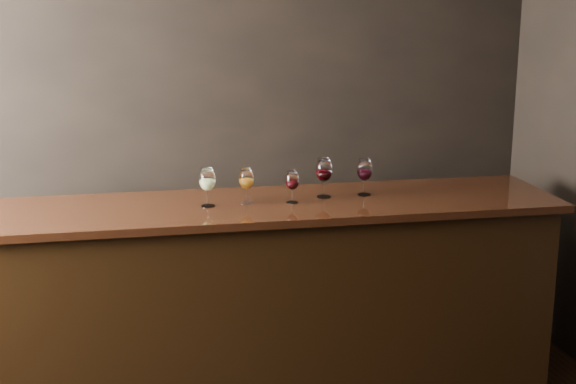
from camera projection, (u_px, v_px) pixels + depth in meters
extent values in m
cube|color=black|center=(146.00, 130.00, 4.88)|extent=(5.00, 0.02, 2.80)
cube|color=black|center=(266.00, 304.00, 4.43)|extent=(3.13, 0.87, 1.08)
cube|color=black|center=(265.00, 206.00, 4.30)|extent=(3.23, 0.95, 0.04)
cube|color=black|center=(133.00, 300.00, 4.88)|extent=(2.19, 0.40, 0.79)
cylinder|color=white|center=(208.00, 206.00, 4.22)|extent=(0.07, 0.07, 0.00)
cylinder|color=white|center=(208.00, 198.00, 4.21)|extent=(0.01, 0.01, 0.08)
ellipsoid|color=white|center=(207.00, 180.00, 4.18)|extent=(0.09, 0.09, 0.12)
cylinder|color=white|center=(207.00, 169.00, 4.17)|extent=(0.06, 0.06, 0.01)
ellipsoid|color=#D9DB7E|center=(207.00, 183.00, 4.19)|extent=(0.07, 0.07, 0.06)
cylinder|color=white|center=(247.00, 203.00, 4.28)|extent=(0.07, 0.07, 0.00)
cylinder|color=white|center=(247.00, 196.00, 4.27)|extent=(0.01, 0.01, 0.07)
ellipsoid|color=white|center=(246.00, 179.00, 4.25)|extent=(0.08, 0.08, 0.11)
cylinder|color=white|center=(246.00, 170.00, 4.24)|extent=(0.06, 0.06, 0.01)
ellipsoid|color=#C66C11|center=(246.00, 182.00, 4.25)|extent=(0.06, 0.06, 0.05)
cylinder|color=white|center=(292.00, 202.00, 4.29)|extent=(0.06, 0.06, 0.00)
cylinder|color=white|center=(292.00, 196.00, 4.28)|extent=(0.01, 0.01, 0.07)
ellipsoid|color=white|center=(292.00, 180.00, 4.26)|extent=(0.07, 0.07, 0.10)
cylinder|color=white|center=(292.00, 172.00, 4.25)|extent=(0.05, 0.05, 0.01)
ellipsoid|color=black|center=(292.00, 183.00, 4.27)|extent=(0.06, 0.06, 0.05)
cylinder|color=white|center=(324.00, 196.00, 4.41)|extent=(0.08, 0.08, 0.00)
cylinder|color=white|center=(324.00, 189.00, 4.40)|extent=(0.01, 0.01, 0.08)
ellipsoid|color=white|center=(324.00, 170.00, 4.37)|extent=(0.09, 0.09, 0.13)
cylinder|color=white|center=(324.00, 159.00, 4.36)|extent=(0.07, 0.07, 0.01)
ellipsoid|color=black|center=(324.00, 174.00, 4.38)|extent=(0.07, 0.07, 0.06)
cylinder|color=white|center=(364.00, 194.00, 4.46)|extent=(0.07, 0.07, 0.00)
cylinder|color=white|center=(364.00, 187.00, 4.45)|extent=(0.01, 0.01, 0.08)
ellipsoid|color=white|center=(365.00, 170.00, 4.42)|extent=(0.09, 0.09, 0.12)
cylinder|color=white|center=(365.00, 160.00, 4.41)|extent=(0.06, 0.06, 0.01)
ellipsoid|color=black|center=(365.00, 173.00, 4.43)|extent=(0.07, 0.07, 0.06)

